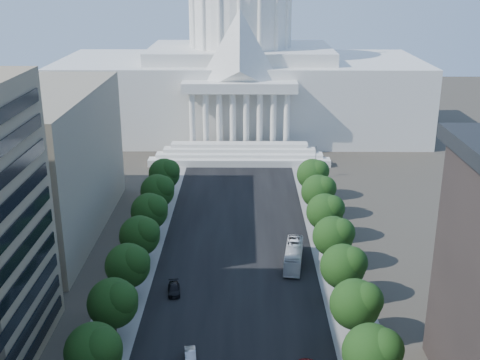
{
  "coord_description": "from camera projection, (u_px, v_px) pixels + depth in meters",
  "views": [
    {
      "loc": [
        1.58,
        -18.08,
        52.86
      ],
      "look_at": [
        0.71,
        86.49,
        16.35
      ],
      "focal_mm": 45.0,
      "sensor_mm": 36.0,
      "label": 1
    }
  ],
  "objects": [
    {
      "name": "road_asphalt",
      "position": [
        237.0,
        252.0,
        119.47
      ],
      "size": [
        30.0,
        260.0,
        0.01
      ],
      "primitive_type": "cube",
      "color": "black",
      "rests_on": "ground"
    },
    {
      "name": "sidewalk_left",
      "position": [
        141.0,
        251.0,
        119.62
      ],
      "size": [
        8.0,
        260.0,
        0.02
      ],
      "primitive_type": "cube",
      "color": "gray",
      "rests_on": "ground"
    },
    {
      "name": "sidewalk_right",
      "position": [
        332.0,
        252.0,
        119.32
      ],
      "size": [
        8.0,
        260.0,
        0.02
      ],
      "primitive_type": "cube",
      "color": "gray",
      "rests_on": "ground"
    },
    {
      "name": "capitol",
      "position": [
        240.0,
        74.0,
        202.46
      ],
      "size": [
        120.0,
        56.0,
        73.0
      ],
      "color": "white",
      "rests_on": "ground"
    },
    {
      "name": "office_block_left_far",
      "position": [
        5.0,
        164.0,
        124.34
      ],
      "size": [
        38.0,
        52.0,
        30.0
      ],
      "primitive_type": "cube",
      "color": "gray",
      "rests_on": "ground"
    },
    {
      "name": "tree_l_d",
      "position": [
        96.0,
        350.0,
        77.65
      ],
      "size": [
        7.79,
        7.6,
        9.97
      ],
      "color": "#33261C",
      "rests_on": "ground"
    },
    {
      "name": "tree_l_e",
      "position": [
        115.0,
        302.0,
        88.98
      ],
      "size": [
        7.79,
        7.6,
        9.97
      ],
      "color": "#33261C",
      "rests_on": "ground"
    },
    {
      "name": "tree_l_f",
      "position": [
        129.0,
        265.0,
        100.31
      ],
      "size": [
        7.79,
        7.6,
        9.97
      ],
      "color": "#33261C",
      "rests_on": "ground"
    },
    {
      "name": "tree_l_g",
      "position": [
        141.0,
        235.0,
        111.64
      ],
      "size": [
        7.79,
        7.6,
        9.97
      ],
      "color": "#33261C",
      "rests_on": "ground"
    },
    {
      "name": "tree_l_h",
      "position": [
        151.0,
        210.0,
        122.96
      ],
      "size": [
        7.79,
        7.6,
        9.97
      ],
      "color": "#33261C",
      "rests_on": "ground"
    },
    {
      "name": "tree_l_i",
      "position": [
        159.0,
        190.0,
        134.29
      ],
      "size": [
        7.79,
        7.6,
        9.97
      ],
      "color": "#33261C",
      "rests_on": "ground"
    },
    {
      "name": "tree_l_j",
      "position": [
        165.0,
        173.0,
        145.62
      ],
      "size": [
        7.79,
        7.6,
        9.97
      ],
      "color": "#33261C",
      "rests_on": "ground"
    },
    {
      "name": "tree_r_d",
      "position": [
        374.0,
        352.0,
        77.37
      ],
      "size": [
        7.79,
        7.6,
        9.97
      ],
      "color": "#33261C",
      "rests_on": "ground"
    },
    {
      "name": "tree_r_e",
      "position": [
        358.0,
        303.0,
        88.7
      ],
      "size": [
        7.79,
        7.6,
        9.97
      ],
      "color": "#33261C",
      "rests_on": "ground"
    },
    {
      "name": "tree_r_f",
      "position": [
        345.0,
        265.0,
        100.03
      ],
      "size": [
        7.79,
        7.6,
        9.97
      ],
      "color": "#33261C",
      "rests_on": "ground"
    },
    {
      "name": "tree_r_g",
      "position": [
        335.0,
        235.0,
        111.35
      ],
      "size": [
        7.79,
        7.6,
        9.97
      ],
      "color": "#33261C",
      "rests_on": "ground"
    },
    {
      "name": "tree_r_h",
      "position": [
        327.0,
        211.0,
        122.68
      ],
      "size": [
        7.79,
        7.6,
        9.97
      ],
      "color": "#33261C",
      "rests_on": "ground"
    },
    {
      "name": "tree_r_i",
      "position": [
        320.0,
        191.0,
        134.01
      ],
      "size": [
        7.79,
        7.6,
        9.97
      ],
      "color": "#33261C",
      "rests_on": "ground"
    },
    {
      "name": "tree_r_j",
      "position": [
        314.0,
        173.0,
        145.34
      ],
      "size": [
        7.79,
        7.6,
        9.97
      ],
      "color": "#33261C",
      "rests_on": "ground"
    },
    {
      "name": "streetlight_c",
      "position": [
        368.0,
        306.0,
        89.08
      ],
      "size": [
        2.61,
        0.44,
        9.0
      ],
      "color": "gray",
      "rests_on": "ground"
    },
    {
      "name": "streetlight_d",
      "position": [
        342.0,
        236.0,
        112.68
      ],
      "size": [
        2.61,
        0.44,
        9.0
      ],
      "color": "gray",
      "rests_on": "ground"
    },
    {
      "name": "streetlight_e",
      "position": [
        325.0,
        190.0,
        136.28
      ],
      "size": [
        2.61,
        0.44,
        9.0
      ],
      "color": "gray",
      "rests_on": "ground"
    },
    {
      "name": "streetlight_f",
      "position": [
        314.0,
        157.0,
        159.88
      ],
      "size": [
        2.61,
        0.44,
        9.0
      ],
      "color": "gray",
      "rests_on": "ground"
    },
    {
      "name": "car_silver",
      "position": [
        190.0,
        357.0,
        85.72
      ],
      "size": [
        2.16,
        4.7,
        1.49
      ],
      "primitive_type": "imported",
      "rotation": [
        0.0,
        0.0,
        0.13
      ],
      "color": "#B5B7BD",
      "rests_on": "ground"
    },
    {
      "name": "car_dark_b",
      "position": [
        174.0,
        289.0,
        103.93
      ],
      "size": [
        2.7,
        5.24,
        1.45
      ],
      "primitive_type": "imported",
      "rotation": [
        0.0,
        0.0,
        0.14
      ],
      "color": "black",
      "rests_on": "ground"
    },
    {
      "name": "city_bus",
      "position": [
        294.0,
        255.0,
        113.89
      ],
      "size": [
        4.69,
        13.17,
        3.59
      ],
      "primitive_type": "imported",
      "rotation": [
        0.0,
        0.0,
        -0.13
      ],
      "color": "silver",
      "rests_on": "ground"
    }
  ]
}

